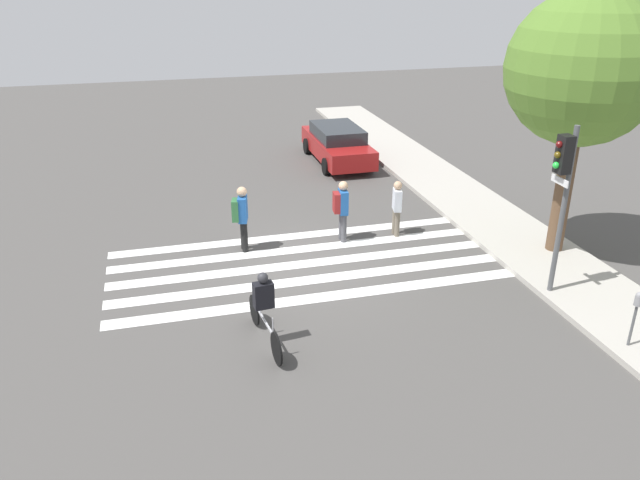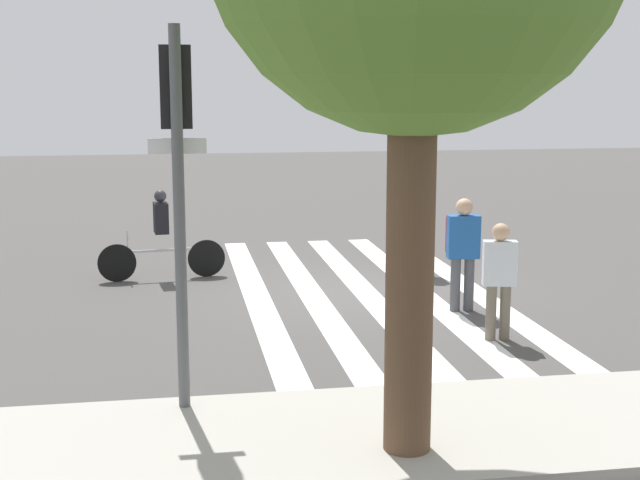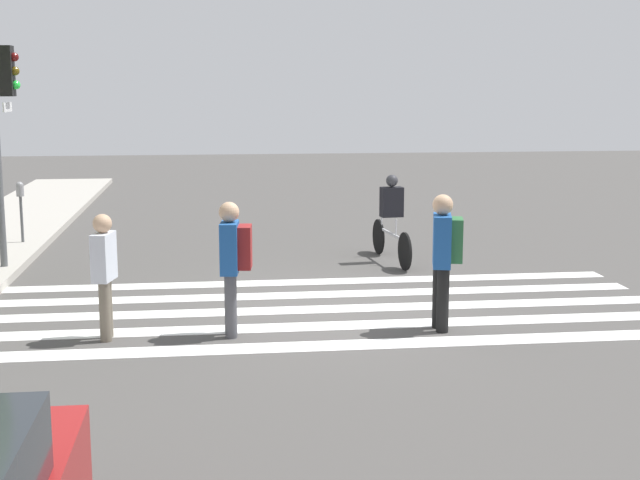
{
  "view_description": "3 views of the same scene",
  "coord_description": "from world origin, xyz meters",
  "px_view_note": "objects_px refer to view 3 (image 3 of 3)",
  "views": [
    {
      "loc": [
        14.34,
        -3.36,
        7.24
      ],
      "look_at": [
        0.98,
        0.19,
        1.1
      ],
      "focal_mm": 35.0,
      "sensor_mm": 36.0,
      "label": 1
    },
    {
      "loc": [
        3.21,
        14.39,
        3.54
      ],
      "look_at": [
        0.72,
        -0.38,
        0.86
      ],
      "focal_mm": 50.0,
      "sensor_mm": 36.0,
      "label": 2
    },
    {
      "loc": [
        -12.6,
        1.65,
        3.25
      ],
      "look_at": [
        -0.17,
        0.14,
        1.07
      ],
      "focal_mm": 50.0,
      "sensor_mm": 36.0,
      "label": 3
    }
  ],
  "objects_px": {
    "traffic_light": "(3,108)",
    "pedestrian_adult_tall_backpack": "(104,269)",
    "parking_meter": "(20,199)",
    "pedestrian_adult_yellow_jacket": "(233,258)",
    "pedestrian_adult_blue_shirt": "(445,251)",
    "cyclist_far_lane": "(391,216)"
  },
  "relations": [
    {
      "from": "pedestrian_adult_yellow_jacket",
      "to": "cyclist_far_lane",
      "type": "distance_m",
      "value": 5.53
    },
    {
      "from": "parking_meter",
      "to": "cyclist_far_lane",
      "type": "xyz_separation_m",
      "value": [
        -2.2,
        -7.08,
        -0.14
      ]
    },
    {
      "from": "traffic_light",
      "to": "pedestrian_adult_tall_backpack",
      "type": "distance_m",
      "value": 5.19
    },
    {
      "from": "parking_meter",
      "to": "pedestrian_adult_yellow_jacket",
      "type": "bearing_deg",
      "value": -149.27
    },
    {
      "from": "pedestrian_adult_yellow_jacket",
      "to": "cyclist_far_lane",
      "type": "xyz_separation_m",
      "value": [
        4.62,
        -3.03,
        -0.17
      ]
    },
    {
      "from": "traffic_light",
      "to": "cyclist_far_lane",
      "type": "relative_size",
      "value": 1.8
    },
    {
      "from": "pedestrian_adult_tall_backpack",
      "to": "cyclist_far_lane",
      "type": "distance_m",
      "value": 6.56
    },
    {
      "from": "traffic_light",
      "to": "pedestrian_adult_blue_shirt",
      "type": "height_order",
      "value": "traffic_light"
    },
    {
      "from": "traffic_light",
      "to": "pedestrian_adult_blue_shirt",
      "type": "distance_m",
      "value": 8.09
    },
    {
      "from": "pedestrian_adult_tall_backpack",
      "to": "pedestrian_adult_blue_shirt",
      "type": "xyz_separation_m",
      "value": [
        -0.08,
        -4.44,
        0.15
      ]
    },
    {
      "from": "traffic_light",
      "to": "pedestrian_adult_tall_backpack",
      "type": "bearing_deg",
      "value": -154.19
    },
    {
      "from": "pedestrian_adult_yellow_jacket",
      "to": "pedestrian_adult_blue_shirt",
      "type": "height_order",
      "value": "pedestrian_adult_blue_shirt"
    },
    {
      "from": "pedestrian_adult_yellow_jacket",
      "to": "pedestrian_adult_blue_shirt",
      "type": "xyz_separation_m",
      "value": [
        -0.06,
        -2.8,
        0.04
      ]
    },
    {
      "from": "cyclist_far_lane",
      "to": "pedestrian_adult_blue_shirt",
      "type": "bearing_deg",
      "value": 170.86
    },
    {
      "from": "pedestrian_adult_tall_backpack",
      "to": "pedestrian_adult_yellow_jacket",
      "type": "relative_size",
      "value": 0.93
    },
    {
      "from": "traffic_light",
      "to": "parking_meter",
      "type": "bearing_deg",
      "value": 7.19
    },
    {
      "from": "pedestrian_adult_yellow_jacket",
      "to": "pedestrian_adult_blue_shirt",
      "type": "distance_m",
      "value": 2.8
    },
    {
      "from": "parking_meter",
      "to": "pedestrian_adult_tall_backpack",
      "type": "distance_m",
      "value": 7.21
    },
    {
      "from": "pedestrian_adult_yellow_jacket",
      "to": "cyclist_far_lane",
      "type": "relative_size",
      "value": 0.78
    },
    {
      "from": "traffic_light",
      "to": "pedestrian_adult_yellow_jacket",
      "type": "bearing_deg",
      "value": -139.3
    },
    {
      "from": "pedestrian_adult_blue_shirt",
      "to": "pedestrian_adult_tall_backpack",
      "type": "bearing_deg",
      "value": 101.98
    },
    {
      "from": "pedestrian_adult_tall_backpack",
      "to": "pedestrian_adult_blue_shirt",
      "type": "height_order",
      "value": "pedestrian_adult_blue_shirt"
    }
  ]
}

